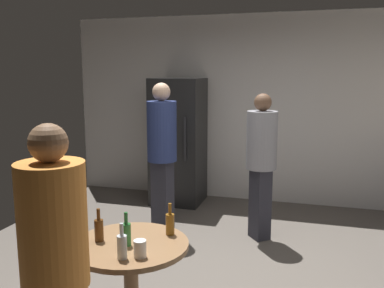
# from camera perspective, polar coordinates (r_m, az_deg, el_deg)

# --- Properties ---
(ground_plane) EXTENTS (5.20, 5.20, 0.10)m
(ground_plane) POSITION_cam_1_polar(r_m,az_deg,el_deg) (4.09, 0.75, -18.44)
(ground_plane) COLOR #5B544C
(wall_back) EXTENTS (5.32, 0.06, 2.70)m
(wall_back) POSITION_cam_1_polar(r_m,az_deg,el_deg) (6.20, 7.39, 4.72)
(wall_back) COLOR silver
(wall_back) RESTS_ON ground_plane
(refrigerator) EXTENTS (0.70, 0.68, 1.80)m
(refrigerator) POSITION_cam_1_polar(r_m,az_deg,el_deg) (6.06, -1.87, 0.38)
(refrigerator) COLOR black
(refrigerator) RESTS_ON ground_plane
(foreground_table) EXTENTS (0.80, 0.80, 0.73)m
(foreground_table) POSITION_cam_1_polar(r_m,az_deg,el_deg) (3.00, -8.34, -14.96)
(foreground_table) COLOR olive
(foreground_table) RESTS_ON ground_plane
(beer_bottle_amber) EXTENTS (0.06, 0.06, 0.23)m
(beer_bottle_amber) POSITION_cam_1_polar(r_m,az_deg,el_deg) (3.04, -3.00, -10.68)
(beer_bottle_amber) COLOR #8C5919
(beer_bottle_amber) RESTS_ON foreground_table
(beer_bottle_brown) EXTENTS (0.06, 0.06, 0.23)m
(beer_bottle_brown) POSITION_cam_1_polar(r_m,az_deg,el_deg) (3.00, -12.51, -11.22)
(beer_bottle_brown) COLOR #593314
(beer_bottle_brown) RESTS_ON foreground_table
(beer_bottle_green) EXTENTS (0.06, 0.06, 0.23)m
(beer_bottle_green) POSITION_cam_1_polar(r_m,az_deg,el_deg) (2.89, -8.90, -11.90)
(beer_bottle_green) COLOR #26662D
(beer_bottle_green) RESTS_ON foreground_table
(beer_bottle_clear) EXTENTS (0.06, 0.06, 0.23)m
(beer_bottle_clear) POSITION_cam_1_polar(r_m,az_deg,el_deg) (2.71, -9.48, -13.47)
(beer_bottle_clear) COLOR silver
(beer_bottle_clear) RESTS_ON foreground_table
(plastic_cup_white) EXTENTS (0.08, 0.08, 0.11)m
(plastic_cup_white) POSITION_cam_1_polar(r_m,az_deg,el_deg) (2.72, -7.07, -13.92)
(plastic_cup_white) COLOR white
(plastic_cup_white) RESTS_ON foreground_table
(person_in_gray_shirt) EXTENTS (0.48, 0.48, 1.65)m
(person_in_gray_shirt) POSITION_cam_1_polar(r_m,az_deg,el_deg) (4.74, 9.39, -1.53)
(person_in_gray_shirt) COLOR #2D2D38
(person_in_gray_shirt) RESTS_ON ground_plane
(person_in_orange_shirt) EXTENTS (0.46, 0.46, 1.64)m
(person_in_orange_shirt) POSITION_cam_1_polar(r_m,az_deg,el_deg) (2.30, -18.11, -14.41)
(person_in_orange_shirt) COLOR #2D2D38
(person_in_orange_shirt) RESTS_ON ground_plane
(person_in_navy_shirt) EXTENTS (0.42, 0.42, 1.77)m
(person_in_navy_shirt) POSITION_cam_1_polar(r_m,az_deg,el_deg) (4.84, -4.09, -0.34)
(person_in_navy_shirt) COLOR #2D2D38
(person_in_navy_shirt) RESTS_ON ground_plane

